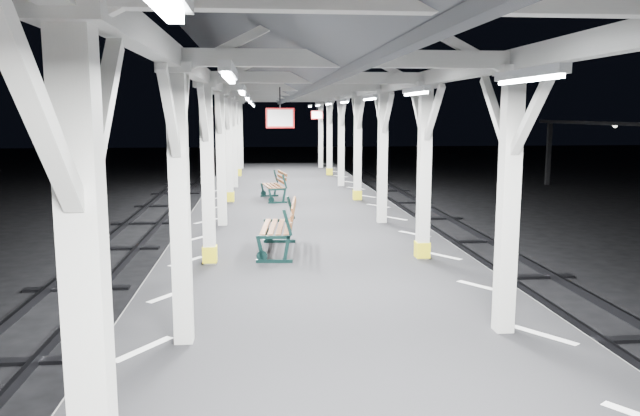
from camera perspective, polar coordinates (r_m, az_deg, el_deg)
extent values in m
plane|color=black|center=(10.15, 0.87, -13.03)|extent=(120.00, 120.00, 0.00)
cube|color=black|center=(9.97, 0.87, -10.36)|extent=(6.00, 50.00, 1.00)
cube|color=silver|center=(9.86, -13.55, -7.75)|extent=(1.00, 48.00, 0.01)
cube|color=silver|center=(10.37, 14.56, -6.97)|extent=(1.00, 48.00, 0.01)
cube|color=#2D2D33|center=(10.62, -24.36, -12.36)|extent=(0.08, 60.00, 0.16)
cube|color=black|center=(10.83, -27.17, -12.43)|extent=(2.20, 0.22, 0.06)
cube|color=#2D2D33|center=(11.47, 23.98, -10.77)|extent=(0.08, 60.00, 0.16)
cube|color=black|center=(11.76, 26.34, -10.71)|extent=(2.20, 0.22, 0.06)
cube|color=silver|center=(3.68, -20.44, -10.17)|extent=(0.22, 0.22, 3.20)
cube|color=silver|center=(3.53, -21.93, 16.27)|extent=(0.40, 0.40, 0.12)
cube|color=silver|center=(4.03, -19.31, 8.12)|extent=(0.10, 0.99, 0.99)
cube|color=silver|center=(2.97, -24.35, 7.80)|extent=(0.10, 0.99, 0.99)
cube|color=silver|center=(7.52, -12.68, -0.36)|extent=(0.22, 0.22, 3.20)
cube|color=silver|center=(7.44, -13.11, 12.36)|extent=(0.40, 0.40, 0.12)
cube|color=silver|center=(7.97, -12.47, 8.45)|extent=(0.10, 0.99, 0.99)
cube|color=silver|center=(6.88, -13.57, 8.41)|extent=(0.10, 0.99, 0.99)
cube|color=silver|center=(11.46, -10.22, 2.77)|extent=(0.22, 0.22, 3.20)
cube|color=silver|center=(11.42, -10.45, 11.09)|extent=(0.40, 0.40, 0.12)
cube|color=yellow|center=(11.69, -10.04, -4.16)|extent=(0.26, 0.26, 0.30)
cube|color=silver|center=(11.95, -10.16, 8.54)|extent=(0.10, 0.99, 0.99)
cube|color=silver|center=(10.86, -10.63, 8.52)|extent=(0.10, 0.99, 0.99)
cube|color=silver|center=(15.44, -9.03, 4.30)|extent=(0.22, 0.22, 3.20)
cube|color=silver|center=(15.40, -9.18, 10.47)|extent=(0.40, 0.40, 0.12)
cube|color=silver|center=(15.94, -9.01, 8.58)|extent=(0.10, 0.99, 0.99)
cube|color=silver|center=(14.85, -9.26, 8.57)|extent=(0.10, 0.99, 0.99)
cube|color=silver|center=(19.42, -8.32, 5.20)|extent=(0.22, 0.22, 3.20)
cube|color=silver|center=(19.40, -8.43, 10.10)|extent=(0.40, 0.40, 0.12)
cube|color=yellow|center=(19.56, -8.23, 1.05)|extent=(0.26, 0.26, 0.30)
cube|color=silver|center=(19.94, -8.32, 8.60)|extent=(0.10, 0.99, 0.99)
cube|color=silver|center=(18.84, -8.48, 8.59)|extent=(0.10, 0.99, 0.99)
cube|color=silver|center=(23.41, -7.85, 5.79)|extent=(0.22, 0.22, 3.20)
cube|color=silver|center=(23.39, -7.94, 9.86)|extent=(0.40, 0.40, 0.12)
cube|color=silver|center=(23.94, -7.86, 8.61)|extent=(0.10, 0.99, 0.99)
cube|color=silver|center=(22.84, -7.97, 8.61)|extent=(0.10, 0.99, 0.99)
cube|color=silver|center=(27.41, -7.52, 6.21)|extent=(0.22, 0.22, 3.20)
cube|color=silver|center=(27.39, -7.59, 9.68)|extent=(0.40, 0.40, 0.12)
cube|color=yellow|center=(27.50, -7.46, 3.26)|extent=(0.26, 0.26, 0.30)
cube|color=silver|center=(27.93, -7.53, 8.62)|extent=(0.10, 0.99, 0.99)
cube|color=silver|center=(26.83, -7.61, 8.62)|extent=(0.10, 0.99, 0.99)
cube|color=silver|center=(31.40, -7.27, 6.53)|extent=(0.22, 0.22, 3.20)
cube|color=silver|center=(31.39, -7.33, 9.56)|extent=(0.40, 0.40, 0.12)
cube|color=silver|center=(31.93, -7.28, 8.63)|extent=(0.10, 0.99, 0.99)
cube|color=silver|center=(30.83, -7.34, 8.62)|extent=(0.10, 0.99, 0.99)
cube|color=silver|center=(8.06, 16.82, 0.07)|extent=(0.22, 0.22, 3.20)
cube|color=silver|center=(7.99, 17.36, 11.93)|extent=(0.40, 0.40, 0.12)
cube|color=silver|center=(8.48, 15.75, 8.33)|extent=(0.10, 0.99, 0.99)
cube|color=silver|center=(7.47, 18.82, 8.19)|extent=(0.10, 0.99, 0.99)
cube|color=silver|center=(11.83, 9.50, 2.97)|extent=(0.22, 0.22, 3.20)
cube|color=silver|center=(11.78, 9.70, 11.03)|extent=(0.40, 0.40, 0.12)
cube|color=yellow|center=(12.05, 9.33, -3.76)|extent=(0.26, 0.26, 0.30)
cube|color=silver|center=(12.30, 8.97, 8.57)|extent=(0.10, 0.99, 0.99)
cube|color=silver|center=(11.24, 10.37, 8.53)|extent=(0.10, 0.99, 0.99)
cube|color=silver|center=(15.71, 5.74, 4.44)|extent=(0.22, 0.22, 3.20)
cube|color=silver|center=(15.67, 5.83, 10.50)|extent=(0.40, 0.40, 0.12)
cube|color=silver|center=(16.21, 5.42, 8.64)|extent=(0.10, 0.99, 0.99)
cube|color=silver|center=(15.13, 6.21, 8.63)|extent=(0.10, 0.99, 0.99)
cube|color=silver|center=(19.64, 3.47, 5.31)|extent=(0.22, 0.22, 3.20)
cube|color=silver|center=(19.61, 3.51, 10.16)|extent=(0.40, 0.40, 0.12)
cube|color=yellow|center=(19.77, 3.43, 1.20)|extent=(0.26, 0.26, 0.30)
cube|color=silver|center=(20.15, 3.25, 8.67)|extent=(0.10, 0.99, 0.99)
cube|color=silver|center=(19.06, 3.76, 8.67)|extent=(0.10, 0.99, 0.99)
cube|color=silver|center=(23.59, 1.95, 5.89)|extent=(0.22, 0.22, 3.20)
cube|color=silver|center=(23.57, 1.97, 9.92)|extent=(0.40, 0.40, 0.12)
cube|color=silver|center=(24.11, 1.80, 8.69)|extent=(0.10, 0.99, 0.99)
cube|color=silver|center=(23.02, 2.15, 8.68)|extent=(0.10, 0.99, 0.99)
cube|color=silver|center=(27.56, 0.87, 6.30)|extent=(0.22, 0.22, 3.20)
cube|color=silver|center=(27.54, 0.88, 9.75)|extent=(0.40, 0.40, 0.12)
cube|color=yellow|center=(27.66, 0.86, 3.36)|extent=(0.26, 0.26, 0.30)
cube|color=silver|center=(28.08, 0.75, 8.69)|extent=(0.10, 0.99, 0.99)
cube|color=silver|center=(26.99, 1.01, 8.69)|extent=(0.10, 0.99, 0.99)
cube|color=silver|center=(31.54, 0.06, 6.60)|extent=(0.22, 0.22, 3.20)
cube|color=silver|center=(31.52, 0.06, 9.62)|extent=(0.40, 0.40, 0.12)
cube|color=silver|center=(32.06, -0.03, 8.69)|extent=(0.10, 0.99, 0.99)
cube|color=silver|center=(30.97, 0.16, 8.69)|extent=(0.10, 0.99, 0.99)
cube|color=silver|center=(9.44, -11.52, 12.32)|extent=(0.18, 48.00, 0.24)
cube|color=silver|center=(9.87, 12.81, 12.11)|extent=(0.18, 48.00, 0.24)
cube|color=silver|center=(7.47, 2.69, 13.48)|extent=(4.20, 0.14, 0.20)
cube|color=silver|center=(11.43, -0.21, 11.83)|extent=(4.20, 0.14, 0.20)
cube|color=silver|center=(15.42, -1.61, 11.02)|extent=(4.20, 0.14, 0.20)
cube|color=silver|center=(19.41, -2.43, 10.54)|extent=(4.20, 0.14, 0.20)
cube|color=silver|center=(23.40, -2.96, 10.22)|extent=(4.20, 0.14, 0.20)
cube|color=silver|center=(27.39, -3.34, 10.00)|extent=(4.20, 0.14, 0.20)
cube|color=silver|center=(31.39, -3.63, 9.83)|extent=(4.20, 0.14, 0.20)
cube|color=silver|center=(9.55, 0.94, 18.00)|extent=(0.16, 48.00, 0.20)
cube|color=#494C51|center=(9.44, -7.23, 15.71)|extent=(2.80, 49.00, 1.45)
cube|color=#494C51|center=(9.73, 8.86, 15.47)|extent=(2.80, 49.00, 1.45)
cube|color=silver|center=(5.38, -8.32, 12.27)|extent=(0.10, 1.35, 0.08)
cube|color=white|center=(5.38, -8.31, 11.73)|extent=(0.05, 1.25, 0.05)
cube|color=silver|center=(9.38, -7.14, 10.73)|extent=(0.10, 1.35, 0.08)
cube|color=white|center=(9.37, -7.13, 10.43)|extent=(0.05, 1.25, 0.05)
cube|color=silver|center=(13.37, -6.66, 10.12)|extent=(0.10, 1.35, 0.08)
cube|color=white|center=(13.37, -6.66, 9.90)|extent=(0.05, 1.25, 0.05)
cube|color=silver|center=(17.37, -6.41, 9.78)|extent=(0.10, 1.35, 0.08)
cube|color=white|center=(17.37, -6.40, 9.62)|extent=(0.05, 1.25, 0.05)
cube|color=silver|center=(21.37, -6.25, 9.58)|extent=(0.10, 1.35, 0.08)
cube|color=white|center=(21.37, -6.25, 9.44)|extent=(0.05, 1.25, 0.05)
cube|color=silver|center=(25.37, -6.14, 9.43)|extent=(0.10, 1.35, 0.08)
cube|color=white|center=(25.37, -6.14, 9.32)|extent=(0.05, 1.25, 0.05)
cube|color=silver|center=(29.37, -6.06, 9.33)|extent=(0.10, 1.35, 0.08)
cube|color=white|center=(29.37, -6.06, 9.23)|extent=(0.05, 1.25, 0.05)
cube|color=silver|center=(5.87, 18.53, 11.61)|extent=(0.10, 1.35, 0.08)
cube|color=white|center=(5.87, 18.50, 11.12)|extent=(0.05, 1.25, 0.05)
cube|color=silver|center=(9.66, 8.74, 10.64)|extent=(0.10, 1.35, 0.08)
cube|color=white|center=(9.66, 8.74, 10.34)|extent=(0.05, 1.25, 0.05)
cube|color=silver|center=(13.58, 4.55, 10.13)|extent=(0.10, 1.35, 0.08)
cube|color=white|center=(13.58, 4.55, 9.92)|extent=(0.05, 1.25, 0.05)
cube|color=silver|center=(17.53, 2.25, 9.82)|extent=(0.10, 1.35, 0.08)
cube|color=white|center=(17.53, 2.25, 9.66)|extent=(0.05, 1.25, 0.05)
cube|color=silver|center=(21.50, 0.80, 9.62)|extent=(0.10, 1.35, 0.08)
cube|color=white|center=(21.50, 0.80, 9.49)|extent=(0.05, 1.25, 0.05)
cube|color=silver|center=(25.48, -0.20, 9.48)|extent=(0.10, 1.35, 0.08)
cube|color=white|center=(25.48, -0.20, 9.37)|extent=(0.05, 1.25, 0.05)
cube|color=silver|center=(29.46, -0.93, 9.37)|extent=(0.10, 1.35, 0.08)
cube|color=white|center=(29.46, -0.93, 9.28)|extent=(0.05, 1.25, 0.05)
cylinder|color=black|center=(11.08, -3.68, 10.05)|extent=(0.02, 0.02, 0.36)
cube|color=red|center=(11.08, -3.67, 8.21)|extent=(0.50, 0.03, 0.35)
cube|color=white|center=(11.08, -3.67, 8.21)|extent=(0.44, 0.04, 0.29)
cylinder|color=black|center=(26.78, -0.28, 9.27)|extent=(0.02, 0.02, 0.36)
cube|color=red|center=(26.78, -0.28, 8.51)|extent=(0.50, 0.03, 0.35)
cube|color=white|center=(26.78, -0.28, 8.51)|extent=(0.44, 0.05, 0.29)
cube|color=black|center=(34.85, 20.17, 4.71)|extent=(0.20, 0.20, 3.30)
sphere|color=silver|center=(29.50, 25.38, 6.83)|extent=(0.20, 0.20, 0.20)
sphere|color=silver|center=(34.80, 20.31, 7.29)|extent=(0.20, 0.20, 0.20)
cube|color=black|center=(11.62, -4.20, -4.88)|extent=(0.68, 0.13, 0.07)
cube|color=black|center=(11.58, -5.44, -3.78)|extent=(0.18, 0.07, 0.52)
cube|color=black|center=(11.55, -3.08, -3.79)|extent=(0.16, 0.07, 0.53)
cube|color=black|center=(11.45, -2.99, -1.35)|extent=(0.19, 0.07, 0.50)
cube|color=black|center=(13.38, -3.72, -3.05)|extent=(0.68, 0.13, 0.07)
cube|color=black|center=(13.36, -4.80, -2.10)|extent=(0.18, 0.07, 0.52)
cube|color=black|center=(13.33, -2.76, -2.10)|extent=(0.16, 0.07, 0.53)
cube|color=black|center=(13.24, -2.68, 0.02)|extent=(0.19, 0.07, 0.50)
cube|color=#5C3616|center=(12.42, -5.01, -1.75)|extent=(0.25, 1.73, 0.04)
cube|color=#5C3616|center=(12.41, -4.33, -1.75)|extent=(0.25, 1.73, 0.04)
cube|color=#5C3616|center=(12.40, -3.65, -1.75)|extent=(0.25, 1.73, 0.04)
cube|color=#5C3616|center=(12.39, -2.97, -1.75)|extent=(0.25, 1.73, 0.04)
cube|color=#5C3616|center=(12.36, -2.61, -1.03)|extent=(0.20, 1.72, 0.11)
cube|color=#5C3616|center=(12.34, -2.51, -0.35)|extent=(0.20, 1.72, 0.11)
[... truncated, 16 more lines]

